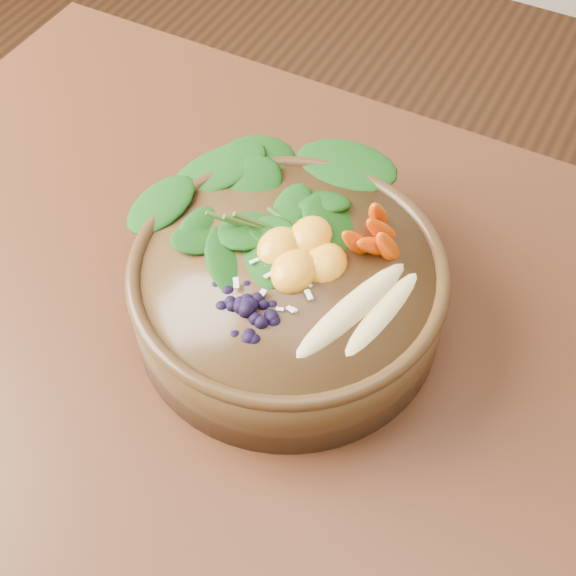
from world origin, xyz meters
The scene contains 8 objects.
dining_table centered at (0.00, 0.00, 0.66)m, with size 1.60×0.90×0.75m.
stoneware_bowl centered at (-0.25, 0.09, 0.79)m, with size 0.31×0.31×0.08m, color #51361B.
kale_heap centered at (-0.28, 0.16, 0.86)m, with size 0.20×0.18×0.05m, color #164B11, non-canonical shape.
carrot_cluster centered at (-0.18, 0.16, 0.87)m, with size 0.06×0.06×0.08m, color #D63C00, non-canonical shape.
banana_halves centered at (-0.16, 0.08, 0.85)m, with size 0.09×0.17×0.03m.
mandarin_cluster centered at (-0.24, 0.11, 0.85)m, with size 0.09×0.10×0.03m, color #FFA620, non-canonical shape.
blueberry_pile centered at (-0.26, 0.02, 0.85)m, with size 0.14×0.11×0.04m, color black, non-canonical shape.
coconut_flakes centered at (-0.25, 0.07, 0.84)m, with size 0.10×0.07×0.01m, color white, non-canonical shape.
Camera 1 is at (-0.02, -0.34, 1.41)m, focal length 50.00 mm.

